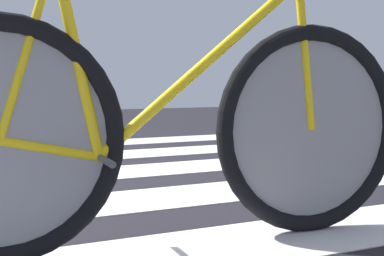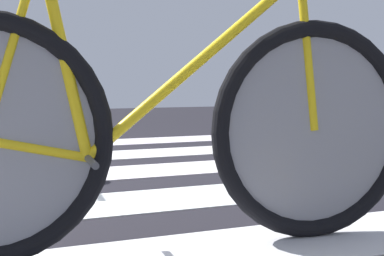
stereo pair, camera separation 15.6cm
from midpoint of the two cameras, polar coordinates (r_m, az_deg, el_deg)
The scene contains 1 object.
bicycle_1_of_2 at distance 1.73m, azimuth -0.56°, elevation 0.33°, with size 1.73×0.52×0.93m.
Camera 2 is at (-0.05, -2.86, 0.55)m, focal length 53.06 mm.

